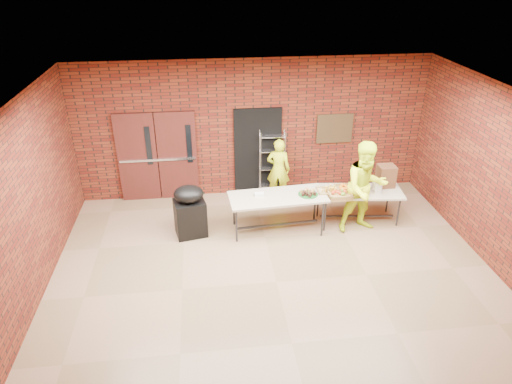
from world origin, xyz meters
TOP-DOWN VIEW (x-y plane):
  - room at (0.00, 0.00)m, footprint 8.08×7.08m
  - double_doors at (-2.20, 3.44)m, footprint 1.78×0.12m
  - dark_doorway at (0.10, 3.46)m, footprint 1.10×0.06m
  - bronze_plaque at (1.90, 3.45)m, footprint 0.85×0.04m
  - wire_rack at (0.42, 3.32)m, footprint 0.60×0.24m
  - table_left at (0.29, 1.69)m, footprint 2.02×0.96m
  - table_right at (2.06, 1.85)m, footprint 1.85×0.94m
  - basket_bananas at (1.34, 1.79)m, footprint 0.42×0.33m
  - basket_oranges at (1.76, 1.86)m, footprint 0.43×0.34m
  - basket_apples at (1.56, 1.62)m, footprint 0.47×0.36m
  - muffin_tray at (0.91, 1.68)m, footprint 0.40×0.40m
  - napkin_box at (-0.08, 1.75)m, footprint 0.19×0.13m
  - coffee_dispenser at (2.66, 2.01)m, footprint 0.36×0.32m
  - cup_stack_front at (2.37, 1.73)m, footprint 0.08×0.08m
  - cup_stack_mid at (2.44, 1.70)m, footprint 0.09×0.09m
  - cup_stack_back at (2.38, 1.90)m, footprint 0.08×0.08m
  - covered_grill at (-1.50, 1.76)m, footprint 0.69×0.61m
  - volunteer_woman at (0.54, 3.10)m, footprint 0.62×0.49m
  - volunteer_man at (2.04, 1.53)m, footprint 1.04×0.86m

SIDE VIEW (x-z plane):
  - covered_grill at x=-1.50m, z-range 0.00..1.10m
  - table_right at x=2.06m, z-range 0.31..1.04m
  - volunteer_woman at x=0.54m, z-range 0.00..1.48m
  - table_left at x=0.29m, z-range 0.34..1.15m
  - basket_bananas at x=1.34m, z-range 0.72..0.86m
  - basket_oranges at x=1.76m, z-range 0.72..0.86m
  - basket_apples at x=1.56m, z-range 0.72..0.87m
  - wire_rack at x=0.42m, z-range 0.00..1.61m
  - napkin_box at x=-0.08m, z-range 0.81..0.87m
  - cup_stack_front at x=2.37m, z-range 0.73..0.97m
  - muffin_tray at x=0.91m, z-range 0.80..0.90m
  - cup_stack_back at x=2.38m, z-range 0.73..0.98m
  - cup_stack_mid at x=2.44m, z-range 0.73..0.99m
  - coffee_dispenser at x=2.66m, z-range 0.73..1.20m
  - volunteer_man at x=2.04m, z-range 0.00..1.95m
  - dark_doorway at x=0.10m, z-range 0.00..2.10m
  - double_doors at x=-2.20m, z-range 0.00..2.10m
  - bronze_plaque at x=1.90m, z-range 1.20..1.90m
  - room at x=0.00m, z-range -0.04..3.24m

